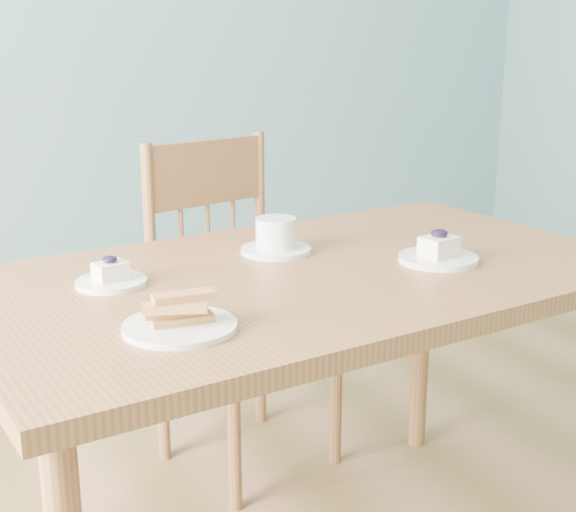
# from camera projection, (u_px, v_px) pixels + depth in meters

# --- Properties ---
(dining_table) EXTENTS (1.48, 0.94, 0.75)m
(dining_table) POSITION_uv_depth(u_px,v_px,m) (307.00, 303.00, 1.72)
(dining_table) COLOR brown
(dining_table) RESTS_ON ground
(dining_chair) EXTENTS (0.52, 0.51, 0.95)m
(dining_chair) POSITION_uv_depth(u_px,v_px,m) (238.00, 303.00, 2.31)
(dining_chair) COLOR brown
(dining_chair) RESTS_ON ground
(cheesecake_plate_near) EXTENTS (0.17, 0.17, 0.07)m
(cheesecake_plate_near) POSITION_uv_depth(u_px,v_px,m) (439.00, 253.00, 1.75)
(cheesecake_plate_near) COLOR silver
(cheesecake_plate_near) RESTS_ON dining_table
(cheesecake_plate_far) EXTENTS (0.14, 0.14, 0.06)m
(cheesecake_plate_far) POSITION_uv_depth(u_px,v_px,m) (111.00, 277.00, 1.59)
(cheesecake_plate_far) COLOR silver
(cheesecake_plate_far) RESTS_ON dining_table
(coffee_cup) EXTENTS (0.16, 0.16, 0.08)m
(coffee_cup) POSITION_uv_depth(u_px,v_px,m) (276.00, 238.00, 1.82)
(coffee_cup) COLOR silver
(coffee_cup) RESTS_ON dining_table
(biscotti_plate) EXTENTS (0.19, 0.19, 0.06)m
(biscotti_plate) POSITION_uv_depth(u_px,v_px,m) (180.00, 319.00, 1.35)
(biscotti_plate) COLOR silver
(biscotti_plate) RESTS_ON dining_table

